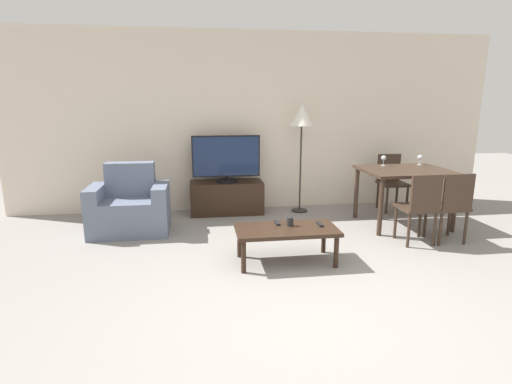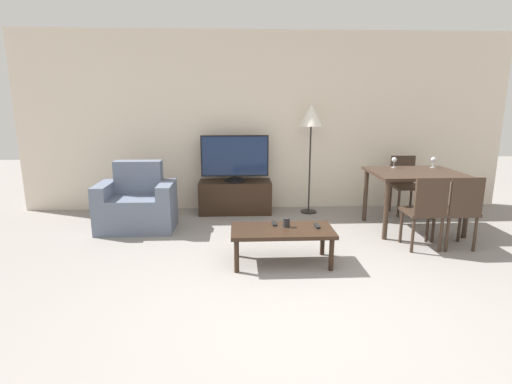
% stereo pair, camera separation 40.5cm
% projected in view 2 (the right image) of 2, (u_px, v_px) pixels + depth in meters
% --- Properties ---
extents(ground_plane, '(18.00, 18.00, 0.00)m').
position_uv_depth(ground_plane, '(298.00, 322.00, 3.11)').
color(ground_plane, gray).
extents(wall_back, '(7.52, 0.06, 2.70)m').
position_uv_depth(wall_back, '(266.00, 122.00, 6.15)').
color(wall_back, beige).
rests_on(wall_back, ground_plane).
extents(armchair, '(0.99, 0.64, 0.89)m').
position_uv_depth(armchair, '(137.00, 205.00, 5.30)').
color(armchair, slate).
rests_on(armchair, ground_plane).
extents(tv_stand, '(1.09, 0.45, 0.49)m').
position_uv_depth(tv_stand, '(235.00, 197.00, 6.09)').
color(tv_stand, black).
rests_on(tv_stand, ground_plane).
extents(tv, '(1.01, 0.32, 0.69)m').
position_uv_depth(tv, '(235.00, 158.00, 5.96)').
color(tv, black).
rests_on(tv, tv_stand).
extents(coffee_table, '(1.06, 0.53, 0.38)m').
position_uv_depth(coffee_table, '(282.00, 233.00, 4.16)').
color(coffee_table, black).
rests_on(coffee_table, ground_plane).
extents(dining_table, '(1.14, 0.92, 0.78)m').
position_uv_depth(dining_table, '(415.00, 179.00, 5.22)').
color(dining_table, '#38281E').
rests_on(dining_table, ground_plane).
extents(dining_chair_near, '(0.40, 0.40, 0.86)m').
position_uv_depth(dining_chair_near, '(426.00, 209.00, 4.51)').
color(dining_chair_near, '#38281E').
rests_on(dining_chair_near, ground_plane).
extents(dining_chair_far, '(0.40, 0.40, 0.86)m').
position_uv_depth(dining_chair_far, '(404.00, 182.00, 6.02)').
color(dining_chair_far, '#38281E').
rests_on(dining_chair_far, ground_plane).
extents(dining_chair_near_right, '(0.40, 0.40, 0.86)m').
position_uv_depth(dining_chair_near_right, '(460.00, 208.00, 4.53)').
color(dining_chair_near_right, '#38281E').
rests_on(dining_chair_near_right, ground_plane).
extents(floor_lamp, '(0.35, 0.35, 1.63)m').
position_uv_depth(floor_lamp, '(311.00, 120.00, 5.83)').
color(floor_lamp, black).
rests_on(floor_lamp, ground_plane).
extents(remote_primary, '(0.04, 0.15, 0.02)m').
position_uv_depth(remote_primary, '(317.00, 226.00, 4.21)').
color(remote_primary, black).
rests_on(remote_primary, coffee_table).
extents(remote_secondary, '(0.04, 0.15, 0.02)m').
position_uv_depth(remote_secondary, '(274.00, 223.00, 4.30)').
color(remote_secondary, black).
rests_on(remote_secondary, coffee_table).
extents(cup_white_near, '(0.07, 0.07, 0.10)m').
position_uv_depth(cup_white_near, '(286.00, 222.00, 4.21)').
color(cup_white_near, black).
rests_on(cup_white_near, coffee_table).
extents(wine_glass_left, '(0.07, 0.07, 0.15)m').
position_uv_depth(wine_glass_left, '(433.00, 160.00, 5.49)').
color(wine_glass_left, silver).
rests_on(wine_glass_left, dining_table).
extents(wine_glass_center, '(0.07, 0.07, 0.15)m').
position_uv_depth(wine_glass_center, '(394.00, 160.00, 5.48)').
color(wine_glass_center, silver).
rests_on(wine_glass_center, dining_table).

